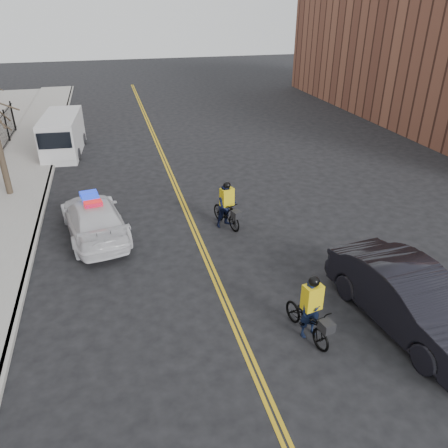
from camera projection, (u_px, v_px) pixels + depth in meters
ground at (224, 298)px, 13.41m from camera, size 120.00×120.00×0.00m
center_line_left at (178, 196)px, 20.25m from camera, size 0.10×60.00×0.01m
center_line_right at (182, 196)px, 20.28m from camera, size 0.10×60.00×0.01m
sidewalk at (5, 213)px, 18.54m from camera, size 3.00×60.00×0.15m
curb at (43, 209)px, 18.88m from camera, size 0.20×60.00×0.15m
police_cruiser at (94, 218)px, 16.59m from camera, size 2.90×5.34×1.63m
dark_sedan at (410, 299)px, 11.89m from camera, size 2.52×5.57×1.77m
cargo_van at (62, 135)px, 25.33m from camera, size 2.33×5.38×2.20m
cyclist_near at (310, 315)px, 11.65m from camera, size 1.04×2.02×1.89m
cyclist_far at (227, 209)px, 17.28m from camera, size 1.08×1.95×1.90m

